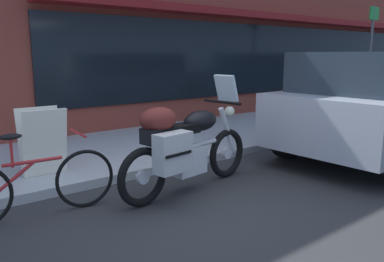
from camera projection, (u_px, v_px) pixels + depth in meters
ground_plane at (199, 205)px, 4.40m from camera, size 80.00×80.00×0.00m
storefront_building at (304, 14)px, 11.73m from camera, size 23.15×0.90×5.85m
sidewalk_curb at (371, 108)px, 11.92m from camera, size 30.00×2.86×0.12m
touring_motorcycle at (184, 144)px, 4.68m from camera, size 2.15×0.84×1.42m
parked_bicycle at (34, 185)px, 3.99m from camera, size 1.71×0.48×0.92m
sandwich_board_sign at (43, 141)px, 5.07m from camera, size 0.55×0.40×0.88m
parking_sign_pole at (370, 52)px, 10.07m from camera, size 0.44×0.07×2.78m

